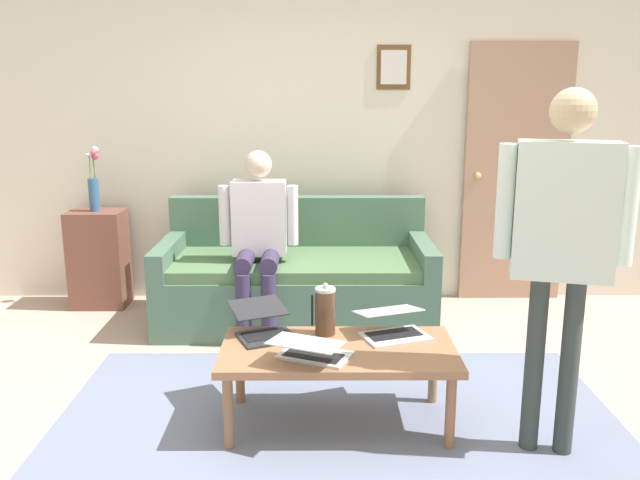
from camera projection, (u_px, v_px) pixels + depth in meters
name	position (u px, v px, depth m)	size (l,w,h in m)	color
ground_plane	(309.00, 423.00, 3.38)	(7.68, 7.68, 0.00)	#BB9E90
area_rug	(338.00, 432.00, 3.28)	(2.94, 2.03, 0.01)	slate
back_wall	(312.00, 133.00, 5.23)	(7.04, 0.11, 2.70)	beige
interior_door	(515.00, 175.00, 5.22)	(0.82, 0.09, 2.05)	tan
couch	(296.00, 281.00, 4.84)	(1.96, 0.92, 0.88)	#496854
coffee_table	(338.00, 356.00, 3.30)	(1.18, 0.60, 0.42)	#966547
laptop_left	(312.00, 351.00, 3.14)	(0.43, 0.42, 0.12)	silver
laptop_center	(393.00, 327.00, 3.44)	(0.42, 0.41, 0.14)	silver
laptop_right	(264.00, 326.00, 3.45)	(0.41, 0.45, 0.15)	#28282D
french_press	(325.00, 311.00, 3.45)	(0.13, 0.11, 0.28)	#4C3323
side_shelf	(99.00, 259.00, 5.16)	(0.42, 0.32, 0.77)	brown
flower_vase	(94.00, 186.00, 5.03)	(0.10, 0.08, 0.50)	#355D88
person_standing	(563.00, 228.00, 2.89)	(0.59, 0.29, 1.70)	#343C3B
person_seated	(258.00, 231.00, 4.52)	(0.55, 0.51, 1.28)	#372D4B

